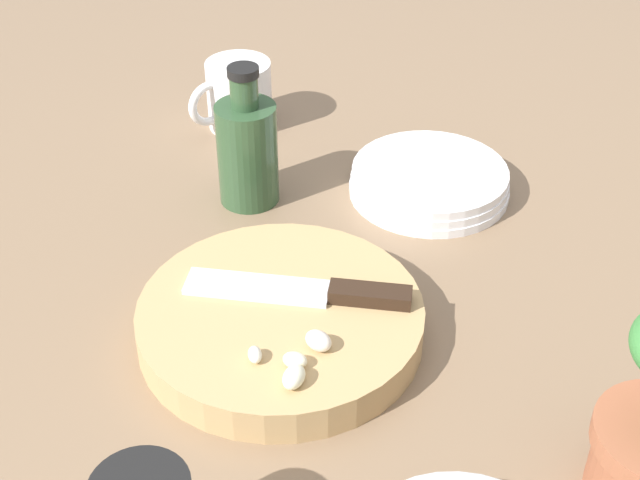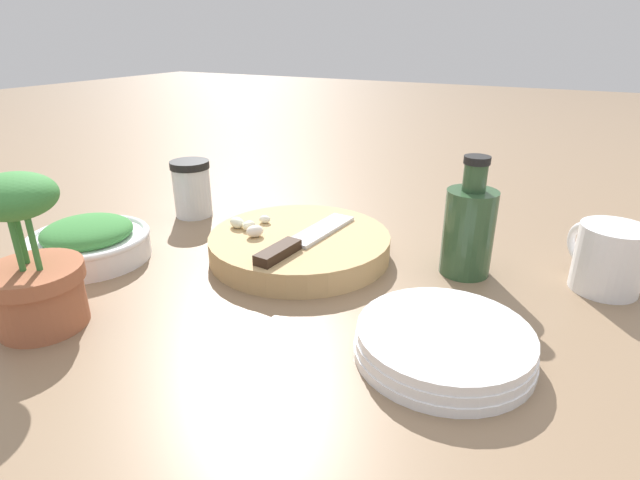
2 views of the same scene
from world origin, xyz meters
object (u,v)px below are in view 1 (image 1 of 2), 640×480
cutting_board (281,321)px  plate_stack (429,181)px  coffee_mug (238,95)px  oil_bottle (247,149)px  garlic_cloves (298,358)px  chef_knife (312,291)px

cutting_board → plate_stack: size_ratio=1.44×
coffee_mug → plate_stack: coffee_mug is taller
oil_bottle → coffee_mug: bearing=-168.2°
garlic_cloves → coffee_mug: bearing=-166.1°
cutting_board → plate_stack: (-0.24, 0.14, -0.00)m
cutting_board → coffee_mug: coffee_mug is taller
coffee_mug → oil_bottle: (0.16, 0.03, 0.02)m
coffee_mug → oil_bottle: size_ratio=0.62×
garlic_cloves → plate_stack: size_ratio=0.41×
cutting_board → chef_knife: bearing=124.6°
oil_bottle → plate_stack: bearing=96.9°
plate_stack → oil_bottle: size_ratio=1.13×
garlic_cloves → chef_knife: bearing=177.0°
cutting_board → garlic_cloves: 0.08m
coffee_mug → plate_stack: 0.26m
cutting_board → garlic_cloves: (0.07, 0.02, 0.02)m
oil_bottle → chef_knife: bearing=22.3°
cutting_board → plate_stack: bearing=149.9°
chef_knife → coffee_mug: coffee_mug is taller
chef_knife → oil_bottle: (-0.20, -0.08, 0.02)m
garlic_cloves → coffee_mug: (-0.44, -0.11, 0.00)m
coffee_mug → plate_stack: bearing=59.0°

